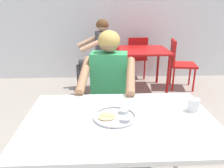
{
  "coord_description": "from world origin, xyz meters",
  "views": [
    {
      "loc": [
        -0.09,
        -1.19,
        1.46
      ],
      "look_at": [
        -0.03,
        0.3,
        0.91
      ],
      "focal_mm": 34.97,
      "sensor_mm": 36.0,
      "label": 1
    }
  ],
  "objects_px": {
    "drinking_cup": "(193,105)",
    "chair_red_left": "(109,63)",
    "patron_background": "(98,50)",
    "chair_red_right": "(179,61)",
    "chair_red_far": "(136,55)",
    "chair_foreground": "(110,99)",
    "table_background_red": "(143,55)",
    "table_foreground": "(120,129)",
    "diner_foreground": "(108,86)",
    "thali_tray": "(115,116)"
  },
  "relations": [
    {
      "from": "diner_foreground",
      "to": "chair_red_right",
      "type": "bearing_deg",
      "value": 54.19
    },
    {
      "from": "table_foreground",
      "to": "drinking_cup",
      "type": "distance_m",
      "value": 0.53
    },
    {
      "from": "chair_red_left",
      "to": "chair_red_far",
      "type": "bearing_deg",
      "value": 44.67
    },
    {
      "from": "table_foreground",
      "to": "chair_foreground",
      "type": "distance_m",
      "value": 0.91
    },
    {
      "from": "diner_foreground",
      "to": "chair_red_left",
      "type": "xyz_separation_m",
      "value": [
        0.06,
        1.8,
        -0.26
      ]
    },
    {
      "from": "table_background_red",
      "to": "chair_red_far",
      "type": "relative_size",
      "value": 0.97
    },
    {
      "from": "chair_red_left",
      "to": "table_foreground",
      "type": "bearing_deg",
      "value": -90.12
    },
    {
      "from": "drinking_cup",
      "to": "chair_red_right",
      "type": "bearing_deg",
      "value": 72.82
    },
    {
      "from": "thali_tray",
      "to": "diner_foreground",
      "type": "bearing_deg",
      "value": 92.22
    },
    {
      "from": "thali_tray",
      "to": "diner_foreground",
      "type": "distance_m",
      "value": 0.65
    },
    {
      "from": "table_foreground",
      "to": "chair_foreground",
      "type": "bearing_deg",
      "value": 92.19
    },
    {
      "from": "thali_tray",
      "to": "drinking_cup",
      "type": "height_order",
      "value": "drinking_cup"
    },
    {
      "from": "table_background_red",
      "to": "chair_red_right",
      "type": "xyz_separation_m",
      "value": [
        0.65,
        0.06,
        -0.13
      ]
    },
    {
      "from": "chair_foreground",
      "to": "chair_red_left",
      "type": "xyz_separation_m",
      "value": [
        0.04,
        1.58,
        -0.02
      ]
    },
    {
      "from": "chair_red_right",
      "to": "patron_background",
      "type": "relative_size",
      "value": 0.71
    },
    {
      "from": "table_background_red",
      "to": "chair_red_left",
      "type": "bearing_deg",
      "value": 175.22
    },
    {
      "from": "chair_red_far",
      "to": "thali_tray",
      "type": "bearing_deg",
      "value": -101.41
    },
    {
      "from": "table_foreground",
      "to": "chair_red_right",
      "type": "xyz_separation_m",
      "value": [
        1.25,
        2.48,
        -0.18
      ]
    },
    {
      "from": "thali_tray",
      "to": "chair_red_far",
      "type": "relative_size",
      "value": 0.33
    },
    {
      "from": "table_background_red",
      "to": "chair_foreground",
      "type": "bearing_deg",
      "value": -112.54
    },
    {
      "from": "chair_red_far",
      "to": "table_foreground",
      "type": "bearing_deg",
      "value": -100.81
    },
    {
      "from": "chair_red_far",
      "to": "chair_foreground",
      "type": "bearing_deg",
      "value": -105.91
    },
    {
      "from": "thali_tray",
      "to": "table_foreground",
      "type": "bearing_deg",
      "value": -24.78
    },
    {
      "from": "drinking_cup",
      "to": "chair_foreground",
      "type": "relative_size",
      "value": 0.11
    },
    {
      "from": "chair_red_far",
      "to": "patron_background",
      "type": "height_order",
      "value": "patron_background"
    },
    {
      "from": "table_foreground",
      "to": "thali_tray",
      "type": "bearing_deg",
      "value": 155.22
    },
    {
      "from": "table_foreground",
      "to": "chair_foreground",
      "type": "height_order",
      "value": "chair_foreground"
    },
    {
      "from": "chair_red_right",
      "to": "chair_red_far",
      "type": "height_order",
      "value": "chair_red_right"
    },
    {
      "from": "table_foreground",
      "to": "diner_foreground",
      "type": "distance_m",
      "value": 0.67
    },
    {
      "from": "chair_foreground",
      "to": "table_background_red",
      "type": "relative_size",
      "value": 1.04
    },
    {
      "from": "chair_red_right",
      "to": "chair_red_left",
      "type": "bearing_deg",
      "value": -179.43
    },
    {
      "from": "chair_red_left",
      "to": "chair_red_right",
      "type": "height_order",
      "value": "chair_red_right"
    },
    {
      "from": "patron_background",
      "to": "chair_red_right",
      "type": "bearing_deg",
      "value": 3.18
    },
    {
      "from": "chair_foreground",
      "to": "patron_background",
      "type": "distance_m",
      "value": 1.54
    },
    {
      "from": "chair_red_left",
      "to": "patron_background",
      "type": "bearing_deg",
      "value": -160.46
    },
    {
      "from": "chair_red_left",
      "to": "chair_red_far",
      "type": "relative_size",
      "value": 0.95
    },
    {
      "from": "drinking_cup",
      "to": "chair_red_right",
      "type": "relative_size",
      "value": 0.1
    },
    {
      "from": "chair_red_left",
      "to": "diner_foreground",
      "type": "bearing_deg",
      "value": -91.94
    },
    {
      "from": "table_background_red",
      "to": "patron_background",
      "type": "distance_m",
      "value": 0.79
    },
    {
      "from": "table_foreground",
      "to": "thali_tray",
      "type": "xyz_separation_m",
      "value": [
        -0.03,
        0.01,
        0.09
      ]
    },
    {
      "from": "drinking_cup",
      "to": "chair_red_right",
      "type": "xyz_separation_m",
      "value": [
        0.74,
        2.4,
        -0.3
      ]
    },
    {
      "from": "chair_red_left",
      "to": "chair_red_right",
      "type": "bearing_deg",
      "value": 0.57
    },
    {
      "from": "diner_foreground",
      "to": "thali_tray",
      "type": "bearing_deg",
      "value": -87.78
    },
    {
      "from": "chair_foreground",
      "to": "chair_red_left",
      "type": "relative_size",
      "value": 1.05
    },
    {
      "from": "drinking_cup",
      "to": "chair_red_left",
      "type": "xyz_separation_m",
      "value": [
        -0.51,
        2.38,
        -0.33
      ]
    },
    {
      "from": "chair_red_right",
      "to": "chair_red_far",
      "type": "relative_size",
      "value": 1.03
    },
    {
      "from": "chair_red_far",
      "to": "patron_background",
      "type": "relative_size",
      "value": 0.69
    },
    {
      "from": "table_foreground",
      "to": "patron_background",
      "type": "distance_m",
      "value": 2.41
    },
    {
      "from": "drinking_cup",
      "to": "thali_tray",
      "type": "bearing_deg",
      "value": -172.57
    },
    {
      "from": "table_foreground",
      "to": "drinking_cup",
      "type": "xyz_separation_m",
      "value": [
        0.51,
        0.08,
        0.12
      ]
    }
  ]
}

